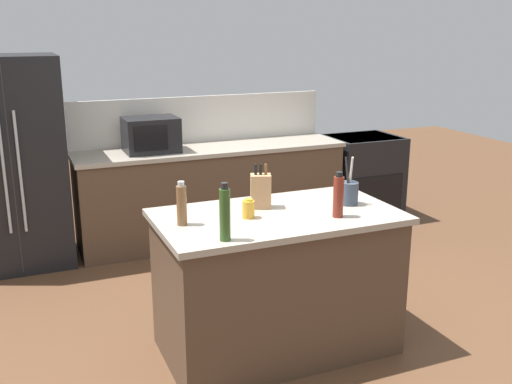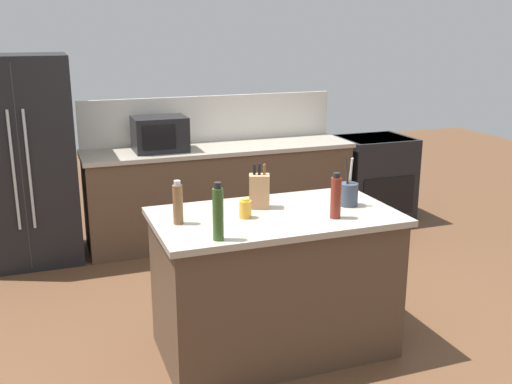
{
  "view_description": "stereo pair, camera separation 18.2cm",
  "coord_description": "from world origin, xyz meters",
  "px_view_note": "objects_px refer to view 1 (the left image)",
  "views": [
    {
      "loc": [
        -1.52,
        -3.26,
        2.08
      ],
      "look_at": [
        0.0,
        0.35,
        0.99
      ],
      "focal_mm": 42.0,
      "sensor_mm": 36.0,
      "label": 1
    },
    {
      "loc": [
        -1.35,
        -3.33,
        2.08
      ],
      "look_at": [
        0.0,
        0.35,
        0.99
      ],
      "focal_mm": 42.0,
      "sensor_mm": 36.0,
      "label": 2
    }
  ],
  "objects_px": {
    "honey_jar": "(248,209)",
    "refrigerator": "(11,163)",
    "knife_block": "(261,191)",
    "olive_oil_bottle": "(225,214)",
    "microwave": "(151,135)",
    "range_oven": "(362,177)",
    "vinegar_bottle": "(338,196)",
    "utensil_crock": "(349,192)",
    "pepper_grinder": "(182,205)"
  },
  "relations": [
    {
      "from": "vinegar_bottle",
      "to": "olive_oil_bottle",
      "type": "height_order",
      "value": "olive_oil_bottle"
    },
    {
      "from": "pepper_grinder",
      "to": "utensil_crock",
      "type": "bearing_deg",
      "value": -0.57
    },
    {
      "from": "microwave",
      "to": "pepper_grinder",
      "type": "xyz_separation_m",
      "value": [
        -0.33,
        -2.18,
        -0.04
      ]
    },
    {
      "from": "refrigerator",
      "to": "microwave",
      "type": "height_order",
      "value": "refrigerator"
    },
    {
      "from": "range_oven",
      "to": "vinegar_bottle",
      "type": "distance_m",
      "value": 3.02
    },
    {
      "from": "knife_block",
      "to": "olive_oil_bottle",
      "type": "relative_size",
      "value": 0.88
    },
    {
      "from": "range_oven",
      "to": "utensil_crock",
      "type": "relative_size",
      "value": 2.87
    },
    {
      "from": "refrigerator",
      "to": "vinegar_bottle",
      "type": "distance_m",
      "value": 3.07
    },
    {
      "from": "knife_block",
      "to": "vinegar_bottle",
      "type": "height_order",
      "value": "knife_block"
    },
    {
      "from": "microwave",
      "to": "honey_jar",
      "type": "xyz_separation_m",
      "value": [
        0.08,
        -2.21,
        -0.1
      ]
    },
    {
      "from": "honey_jar",
      "to": "knife_block",
      "type": "bearing_deg",
      "value": 47.65
    },
    {
      "from": "pepper_grinder",
      "to": "knife_block",
      "type": "bearing_deg",
      "value": 14.03
    },
    {
      "from": "microwave",
      "to": "olive_oil_bottle",
      "type": "bearing_deg",
      "value": -94.19
    },
    {
      "from": "utensil_crock",
      "to": "vinegar_bottle",
      "type": "distance_m",
      "value": 0.3
    },
    {
      "from": "utensil_crock",
      "to": "olive_oil_bottle",
      "type": "xyz_separation_m",
      "value": [
        -0.99,
        -0.34,
        0.07
      ]
    },
    {
      "from": "microwave",
      "to": "pepper_grinder",
      "type": "height_order",
      "value": "microwave"
    },
    {
      "from": "knife_block",
      "to": "utensil_crock",
      "type": "distance_m",
      "value": 0.59
    },
    {
      "from": "refrigerator",
      "to": "microwave",
      "type": "xyz_separation_m",
      "value": [
        1.23,
        -0.05,
        0.18
      ]
    },
    {
      "from": "knife_block",
      "to": "pepper_grinder",
      "type": "distance_m",
      "value": 0.58
    },
    {
      "from": "range_oven",
      "to": "olive_oil_bottle",
      "type": "xyz_separation_m",
      "value": [
        -2.52,
        -2.53,
        0.63
      ]
    },
    {
      "from": "refrigerator",
      "to": "range_oven",
      "type": "xyz_separation_m",
      "value": [
        3.56,
        -0.05,
        -0.46
      ]
    },
    {
      "from": "utensil_crock",
      "to": "olive_oil_bottle",
      "type": "height_order",
      "value": "olive_oil_bottle"
    },
    {
      "from": "range_oven",
      "to": "vinegar_bottle",
      "type": "height_order",
      "value": "vinegar_bottle"
    },
    {
      "from": "refrigerator",
      "to": "vinegar_bottle",
      "type": "height_order",
      "value": "refrigerator"
    },
    {
      "from": "refrigerator",
      "to": "pepper_grinder",
      "type": "distance_m",
      "value": 2.41
    },
    {
      "from": "honey_jar",
      "to": "refrigerator",
      "type": "bearing_deg",
      "value": 120.14
    },
    {
      "from": "microwave",
      "to": "olive_oil_bottle",
      "type": "relative_size",
      "value": 1.5
    },
    {
      "from": "utensil_crock",
      "to": "honey_jar",
      "type": "height_order",
      "value": "utensil_crock"
    },
    {
      "from": "refrigerator",
      "to": "pepper_grinder",
      "type": "height_order",
      "value": "refrigerator"
    },
    {
      "from": "microwave",
      "to": "pepper_grinder",
      "type": "relative_size",
      "value": 1.85
    },
    {
      "from": "refrigerator",
      "to": "vinegar_bottle",
      "type": "xyz_separation_m",
      "value": [
        1.83,
        -2.46,
        0.15
      ]
    },
    {
      "from": "vinegar_bottle",
      "to": "pepper_grinder",
      "type": "relative_size",
      "value": 1.07
    },
    {
      "from": "vinegar_bottle",
      "to": "pepper_grinder",
      "type": "bearing_deg",
      "value": 166.57
    },
    {
      "from": "microwave",
      "to": "knife_block",
      "type": "distance_m",
      "value": 2.05
    },
    {
      "from": "range_oven",
      "to": "olive_oil_bottle",
      "type": "height_order",
      "value": "olive_oil_bottle"
    },
    {
      "from": "microwave",
      "to": "vinegar_bottle",
      "type": "bearing_deg",
      "value": -75.99
    },
    {
      "from": "honey_jar",
      "to": "range_oven",
      "type": "bearing_deg",
      "value": 44.5
    },
    {
      "from": "refrigerator",
      "to": "knife_block",
      "type": "bearing_deg",
      "value": -54.95
    },
    {
      "from": "microwave",
      "to": "knife_block",
      "type": "relative_size",
      "value": 1.7
    },
    {
      "from": "refrigerator",
      "to": "range_oven",
      "type": "distance_m",
      "value": 3.59
    },
    {
      "from": "olive_oil_bottle",
      "to": "utensil_crock",
      "type": "bearing_deg",
      "value": 18.84
    },
    {
      "from": "microwave",
      "to": "honey_jar",
      "type": "relative_size",
      "value": 3.97
    },
    {
      "from": "utensil_crock",
      "to": "olive_oil_bottle",
      "type": "relative_size",
      "value": 0.98
    },
    {
      "from": "vinegar_bottle",
      "to": "knife_block",
      "type": "bearing_deg",
      "value": 134.91
    },
    {
      "from": "refrigerator",
      "to": "utensil_crock",
      "type": "distance_m",
      "value": 3.03
    },
    {
      "from": "vinegar_bottle",
      "to": "olive_oil_bottle",
      "type": "xyz_separation_m",
      "value": [
        -0.79,
        -0.13,
        0.02
      ]
    },
    {
      "from": "utensil_crock",
      "to": "vinegar_bottle",
      "type": "bearing_deg",
      "value": -134.13
    },
    {
      "from": "utensil_crock",
      "to": "honey_jar",
      "type": "distance_m",
      "value": 0.72
    },
    {
      "from": "range_oven",
      "to": "knife_block",
      "type": "height_order",
      "value": "knife_block"
    },
    {
      "from": "honey_jar",
      "to": "microwave",
      "type": "bearing_deg",
      "value": 92.15
    }
  ]
}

